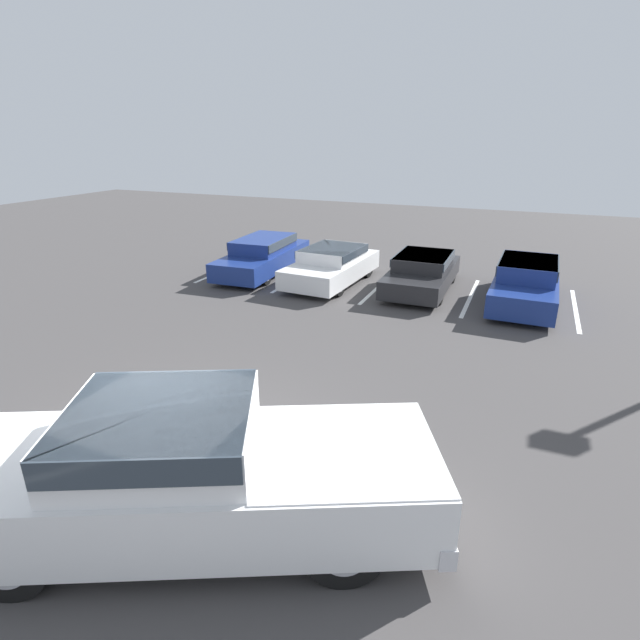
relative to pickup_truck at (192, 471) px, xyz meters
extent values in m
plane|color=#423F3F|center=(-1.13, 0.96, -0.89)|extent=(60.00, 60.00, 0.00)
cube|color=white|center=(-6.81, 11.24, -0.89)|extent=(0.12, 4.04, 0.01)
cube|color=white|center=(-3.88, 11.24, -0.89)|extent=(0.12, 4.04, 0.01)
cube|color=white|center=(-0.95, 11.24, -0.89)|extent=(0.12, 4.04, 0.01)
cube|color=white|center=(1.98, 11.24, -0.89)|extent=(0.12, 4.04, 0.01)
cube|color=white|center=(4.91, 11.24, -0.89)|extent=(0.12, 4.04, 0.01)
cube|color=white|center=(-0.01, -0.01, -0.17)|extent=(6.32, 4.46, 0.89)
cube|color=white|center=(-0.29, -0.14, 0.58)|extent=(2.77, 2.65, 0.61)
cube|color=#2D3842|center=(-0.29, -0.14, 0.71)|extent=(2.76, 2.69, 0.33)
cube|color=white|center=(1.70, 0.81, 0.23)|extent=(2.86, 2.75, 0.13)
cube|color=silver|center=(2.63, 1.26, -0.50)|extent=(1.09, 1.99, 0.28)
cylinder|color=black|center=(1.25, 1.54, -0.44)|extent=(0.95, 0.67, 0.90)
cylinder|color=#ADADB2|center=(1.25, 1.54, -0.44)|extent=(0.59, 0.51, 0.50)
cylinder|color=black|center=(1.98, 0.00, -0.44)|extent=(0.95, 0.67, 0.90)
cylinder|color=#ADADB2|center=(1.98, 0.00, -0.44)|extent=(0.59, 0.51, 0.50)
cylinder|color=black|center=(-2.01, -0.01, -0.44)|extent=(0.95, 0.67, 0.90)
cylinder|color=#ADADB2|center=(-2.01, -0.01, -0.44)|extent=(0.59, 0.51, 0.50)
cylinder|color=black|center=(-1.27, -1.56, -0.44)|extent=(0.95, 0.67, 0.90)
cylinder|color=#ADADB2|center=(-1.27, -1.56, -0.44)|extent=(0.59, 0.51, 0.50)
cube|color=navy|center=(-5.32, 11.32, -0.41)|extent=(1.98, 4.89, 0.62)
cube|color=navy|center=(-5.32, 11.42, 0.14)|extent=(1.65, 2.57, 0.47)
cube|color=#2D3842|center=(-5.32, 11.42, 0.23)|extent=(1.72, 2.53, 0.28)
cylinder|color=black|center=(-4.51, 9.97, -0.58)|extent=(0.26, 0.64, 0.63)
cylinder|color=#ADADB2|center=(-4.51, 9.97, -0.58)|extent=(0.26, 0.36, 0.34)
cylinder|color=black|center=(-5.97, 9.89, -0.58)|extent=(0.26, 0.64, 0.63)
cylinder|color=#ADADB2|center=(-5.97, 9.89, -0.58)|extent=(0.26, 0.36, 0.34)
cylinder|color=black|center=(-4.66, 12.75, -0.58)|extent=(0.26, 0.64, 0.63)
cylinder|color=#ADADB2|center=(-4.66, 12.75, -0.58)|extent=(0.26, 0.36, 0.34)
cylinder|color=black|center=(-6.12, 12.67, -0.58)|extent=(0.26, 0.64, 0.63)
cylinder|color=#ADADB2|center=(-6.12, 12.67, -0.58)|extent=(0.26, 0.36, 0.34)
cube|color=silver|center=(-2.56, 11.04, -0.41)|extent=(2.10, 4.31, 0.60)
cube|color=silver|center=(-2.55, 11.13, 0.10)|extent=(1.75, 2.28, 0.41)
cube|color=#2D3842|center=(-2.55, 11.13, 0.18)|extent=(1.82, 2.24, 0.24)
cylinder|color=black|center=(-1.83, 9.78, -0.56)|extent=(0.25, 0.67, 0.66)
cylinder|color=#ADADB2|center=(-1.83, 9.78, -0.56)|extent=(0.24, 0.38, 0.36)
cylinder|color=black|center=(-3.43, 9.87, -0.56)|extent=(0.25, 0.67, 0.66)
cylinder|color=#ADADB2|center=(-3.43, 9.87, -0.56)|extent=(0.24, 0.38, 0.36)
cylinder|color=black|center=(-1.68, 12.21, -0.56)|extent=(0.25, 0.67, 0.66)
cylinder|color=#ADADB2|center=(-1.68, 12.21, -0.56)|extent=(0.24, 0.38, 0.36)
cylinder|color=black|center=(-3.29, 12.31, -0.56)|extent=(0.25, 0.67, 0.66)
cylinder|color=#ADADB2|center=(-3.29, 12.31, -0.56)|extent=(0.24, 0.38, 0.36)
cube|color=#232326|center=(0.40, 11.44, -0.44)|extent=(1.81, 4.28, 0.55)
cube|color=#232326|center=(0.40, 11.52, 0.05)|extent=(1.58, 2.23, 0.42)
cube|color=#2D3842|center=(0.40, 11.52, 0.13)|extent=(1.65, 2.19, 0.25)
cylinder|color=black|center=(1.18, 10.20, -0.57)|extent=(0.22, 0.64, 0.64)
cylinder|color=#ADADB2|center=(1.18, 10.20, -0.57)|extent=(0.23, 0.35, 0.35)
cylinder|color=black|center=(-0.35, 10.19, -0.57)|extent=(0.22, 0.64, 0.64)
cylinder|color=#ADADB2|center=(-0.35, 10.19, -0.57)|extent=(0.23, 0.35, 0.35)
cylinder|color=black|center=(1.16, 12.68, -0.57)|extent=(0.22, 0.64, 0.64)
cylinder|color=#ADADB2|center=(1.16, 12.68, -0.57)|extent=(0.23, 0.35, 0.35)
cylinder|color=black|center=(-0.37, 12.67, -0.57)|extent=(0.22, 0.64, 0.64)
cylinder|color=#ADADB2|center=(-0.37, 12.67, -0.57)|extent=(0.23, 0.35, 0.35)
cube|color=navy|center=(3.49, 11.20, -0.40)|extent=(1.83, 4.52, 0.65)
cube|color=navy|center=(3.50, 11.29, 0.17)|extent=(1.58, 2.37, 0.49)
cube|color=#2D3842|center=(3.50, 11.29, 0.27)|extent=(1.64, 2.32, 0.30)
cylinder|color=black|center=(4.21, 9.88, -0.59)|extent=(0.23, 0.61, 0.61)
cylinder|color=#ADADB2|center=(4.21, 9.88, -0.59)|extent=(0.23, 0.34, 0.33)
cylinder|color=black|center=(2.72, 9.91, -0.59)|extent=(0.23, 0.61, 0.61)
cylinder|color=#ADADB2|center=(2.72, 9.91, -0.59)|extent=(0.23, 0.34, 0.33)
cylinder|color=black|center=(4.27, 12.48, -0.59)|extent=(0.23, 0.61, 0.61)
cylinder|color=#ADADB2|center=(4.27, 12.48, -0.59)|extent=(0.23, 0.34, 0.33)
cylinder|color=black|center=(2.78, 12.51, -0.59)|extent=(0.23, 0.61, 0.61)
cylinder|color=#ADADB2|center=(2.78, 12.51, -0.59)|extent=(0.23, 0.34, 0.33)
camera|label=1|loc=(3.40, -4.04, 3.87)|focal=28.00mm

